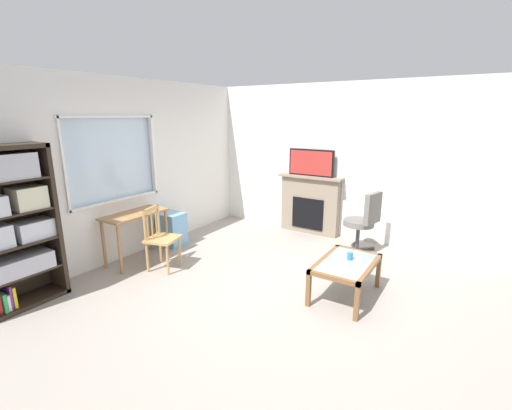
# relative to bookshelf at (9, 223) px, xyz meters

# --- Properties ---
(ground) EXTENTS (5.84, 6.13, 0.02)m
(ground) POSITION_rel_bookshelf_xyz_m (1.87, -2.32, -1.00)
(ground) COLOR #9E9389
(wall_back_with_window) EXTENTS (4.84, 0.15, 2.69)m
(wall_back_with_window) POSITION_rel_bookshelf_xyz_m (1.91, 0.24, 0.33)
(wall_back_with_window) COLOR silver
(wall_back_with_window) RESTS_ON ground
(wall_right) EXTENTS (0.12, 5.33, 2.69)m
(wall_right) POSITION_rel_bookshelf_xyz_m (4.35, -2.32, 0.36)
(wall_right) COLOR silver
(wall_right) RESTS_ON ground
(bookshelf) EXTENTS (0.90, 0.38, 1.85)m
(bookshelf) POSITION_rel_bookshelf_xyz_m (0.00, 0.00, 0.00)
(bookshelf) COLOR #2D2319
(bookshelf) RESTS_ON ground
(desk_under_window) EXTENTS (0.96, 0.45, 0.75)m
(desk_under_window) POSITION_rel_bookshelf_xyz_m (1.57, -0.11, -0.37)
(desk_under_window) COLOR #A37547
(desk_under_window) RESTS_ON ground
(wooden_chair) EXTENTS (0.51, 0.50, 0.90)m
(wooden_chair) POSITION_rel_bookshelf_xyz_m (1.58, -0.62, -0.52)
(wooden_chair) COLOR tan
(wooden_chair) RESTS_ON ground
(plastic_drawer_unit) EXTENTS (0.35, 0.40, 0.56)m
(plastic_drawer_unit) POSITION_rel_bookshelf_xyz_m (2.33, -0.06, -0.71)
(plastic_drawer_unit) COLOR #72ADDB
(plastic_drawer_unit) RESTS_ON ground
(fireplace) EXTENTS (0.26, 1.20, 1.08)m
(fireplace) POSITION_rel_bookshelf_xyz_m (4.19, -1.74, -0.45)
(fireplace) COLOR gray
(fireplace) RESTS_ON ground
(tv) EXTENTS (0.06, 0.85, 0.48)m
(tv) POSITION_rel_bookshelf_xyz_m (4.17, -1.74, 0.33)
(tv) COLOR black
(tv) RESTS_ON fireplace
(office_chair) EXTENTS (0.58, 0.60, 1.00)m
(office_chair) POSITION_rel_bookshelf_xyz_m (3.72, -2.87, -0.43)
(office_chair) COLOR slate
(office_chair) RESTS_ON ground
(coffee_table) EXTENTS (0.96, 0.61, 0.45)m
(coffee_table) POSITION_rel_bookshelf_xyz_m (2.21, -3.11, -0.61)
(coffee_table) COLOR #8C9E99
(coffee_table) RESTS_ON ground
(sippy_cup) EXTENTS (0.07, 0.07, 0.09)m
(sippy_cup) POSITION_rel_bookshelf_xyz_m (2.31, -3.11, -0.50)
(sippy_cup) COLOR #337FD6
(sippy_cup) RESTS_ON coffee_table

